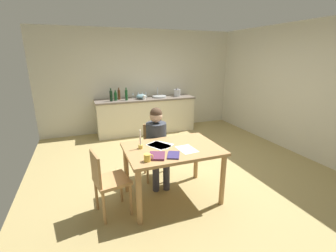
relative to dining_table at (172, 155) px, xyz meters
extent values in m
cube|color=tan|center=(0.47, 0.81, -0.67)|extent=(5.20, 5.20, 0.04)
cube|color=beige|center=(0.47, 3.41, 0.65)|extent=(5.20, 0.12, 2.60)
cube|color=beige|center=(3.07, 0.81, 0.65)|extent=(0.12, 5.20, 2.60)
cube|color=beige|center=(0.47, 3.05, -0.22)|extent=(2.50, 0.60, 0.86)
cube|color=#72665B|center=(0.47, 3.05, 0.23)|extent=(2.54, 0.64, 0.04)
cube|color=tan|center=(0.00, 0.00, 0.09)|extent=(1.27, 0.89, 0.04)
cylinder|color=tan|center=(-0.57, -0.39, -0.29)|extent=(0.07, 0.07, 0.73)
cylinder|color=tan|center=(0.57, -0.39, -0.29)|extent=(0.07, 0.07, 0.73)
cylinder|color=tan|center=(-0.57, 0.39, -0.29)|extent=(0.07, 0.07, 0.73)
cylinder|color=tan|center=(0.57, 0.39, -0.29)|extent=(0.07, 0.07, 0.73)
cube|color=tan|center=(-0.03, 0.63, -0.18)|extent=(0.45, 0.45, 0.04)
cube|color=tan|center=(-0.01, 0.81, 0.03)|extent=(0.36, 0.08, 0.40)
cylinder|color=tan|center=(-0.23, 0.48, -0.42)|extent=(0.04, 0.04, 0.46)
cylinder|color=tan|center=(0.11, 0.43, -0.42)|extent=(0.04, 0.04, 0.46)
cylinder|color=tan|center=(-0.18, 0.82, -0.42)|extent=(0.04, 0.04, 0.46)
cylinder|color=tan|center=(0.16, 0.77, -0.42)|extent=(0.04, 0.04, 0.46)
cylinder|color=#333842|center=(-0.03, 0.61, 0.05)|extent=(0.36, 0.36, 0.50)
sphere|color=#D8AD8C|center=(-0.03, 0.61, 0.41)|extent=(0.20, 0.20, 0.20)
sphere|color=#473323|center=(-0.03, 0.61, 0.45)|extent=(0.19, 0.19, 0.19)
cylinder|color=#383847|center=(-0.14, 0.43, -0.20)|extent=(0.18, 0.39, 0.13)
cylinder|color=#383847|center=(-0.17, 0.24, -0.43)|extent=(0.10, 0.10, 0.45)
cylinder|color=#383847|center=(0.02, 0.41, -0.20)|extent=(0.18, 0.39, 0.13)
cylinder|color=#383847|center=(-0.01, 0.22, -0.43)|extent=(0.10, 0.10, 0.45)
cube|color=tan|center=(-0.83, -0.05, -0.20)|extent=(0.47, 0.47, 0.04)
cube|color=tan|center=(-1.01, -0.08, 0.01)|extent=(0.09, 0.36, 0.40)
cylinder|color=tan|center=(-0.63, -0.19, -0.43)|extent=(0.04, 0.04, 0.45)
cylinder|color=tan|center=(-0.70, 0.15, -0.43)|extent=(0.04, 0.04, 0.45)
cylinder|color=tan|center=(-0.97, -0.25, -0.43)|extent=(0.04, 0.04, 0.45)
cylinder|color=tan|center=(-1.03, 0.09, -0.43)|extent=(0.04, 0.04, 0.45)
cylinder|color=#F2CC4C|center=(-0.43, -0.29, 0.16)|extent=(0.08, 0.08, 0.09)
torus|color=#F2CC4C|center=(-0.39, -0.29, 0.16)|extent=(0.06, 0.01, 0.06)
cylinder|color=gold|center=(-0.41, 0.12, 0.14)|extent=(0.06, 0.06, 0.05)
cylinder|color=white|center=(-0.41, 0.12, 0.27)|extent=(0.02, 0.02, 0.21)
cube|color=#5F2A44|center=(-0.29, -0.21, 0.12)|extent=(0.27, 0.30, 0.02)
cube|color=navy|center=(-0.09, -0.25, 0.12)|extent=(0.23, 0.27, 0.02)
cube|color=white|center=(0.16, -0.12, 0.11)|extent=(0.23, 0.31, 0.00)
cube|color=white|center=(-0.15, 0.13, 0.11)|extent=(0.32, 0.36, 0.00)
cube|color=white|center=(-0.15, 0.15, 0.11)|extent=(0.33, 0.36, 0.00)
cube|color=white|center=(-0.10, 0.15, 0.11)|extent=(0.35, 0.36, 0.00)
cylinder|color=#B2B7BC|center=(0.85, 3.05, 0.27)|extent=(0.36, 0.36, 0.04)
cylinder|color=silver|center=(0.85, 3.21, 0.37)|extent=(0.02, 0.02, 0.24)
cylinder|color=black|center=(-0.41, 2.96, 0.37)|extent=(0.07, 0.07, 0.25)
cylinder|color=black|center=(-0.41, 2.96, 0.53)|extent=(0.03, 0.03, 0.06)
cylinder|color=#194C23|center=(-0.29, 3.01, 0.35)|extent=(0.07, 0.07, 0.20)
cylinder|color=#194C23|center=(-0.29, 3.01, 0.47)|extent=(0.03, 0.03, 0.05)
cylinder|color=#593319|center=(-0.19, 3.11, 0.36)|extent=(0.06, 0.06, 0.24)
cylinder|color=#593319|center=(-0.19, 3.11, 0.51)|extent=(0.03, 0.03, 0.06)
cylinder|color=#194C23|center=(-0.04, 2.96, 0.37)|extent=(0.07, 0.07, 0.25)
cylinder|color=#194C23|center=(-0.04, 2.96, 0.52)|extent=(0.03, 0.03, 0.06)
ellipsoid|color=#668C99|center=(0.35, 3.00, 0.31)|extent=(0.26, 0.26, 0.12)
cylinder|color=#B7BABF|center=(1.35, 3.05, 0.34)|extent=(0.18, 0.18, 0.18)
cone|color=#262628|center=(1.35, 3.05, 0.45)|extent=(0.11, 0.11, 0.04)
cylinder|color=silver|center=(0.52, 3.20, 0.25)|extent=(0.06, 0.06, 0.00)
cylinder|color=silver|center=(0.52, 3.20, 0.29)|extent=(0.01, 0.01, 0.07)
cone|color=silver|center=(0.52, 3.20, 0.36)|extent=(0.07, 0.07, 0.08)
cylinder|color=silver|center=(0.42, 3.20, 0.25)|extent=(0.06, 0.06, 0.00)
cylinder|color=silver|center=(0.42, 3.20, 0.29)|extent=(0.01, 0.01, 0.07)
cone|color=silver|center=(0.42, 3.20, 0.36)|extent=(0.07, 0.07, 0.08)
cylinder|color=silver|center=(0.32, 3.20, 0.25)|extent=(0.06, 0.06, 0.00)
cylinder|color=silver|center=(0.32, 3.20, 0.29)|extent=(0.01, 0.01, 0.07)
cone|color=silver|center=(0.32, 3.20, 0.36)|extent=(0.07, 0.07, 0.08)
cylinder|color=silver|center=(0.18, 3.20, 0.25)|extent=(0.06, 0.06, 0.00)
cylinder|color=silver|center=(0.18, 3.20, 0.29)|extent=(0.01, 0.01, 0.07)
cone|color=silver|center=(0.18, 3.20, 0.36)|extent=(0.07, 0.07, 0.08)
cylinder|color=white|center=(0.39, 2.90, 0.30)|extent=(0.09, 0.09, 0.10)
torus|color=white|center=(0.44, 2.90, 0.30)|extent=(0.07, 0.01, 0.07)
camera|label=1|loc=(-1.10, -2.74, 1.31)|focal=25.09mm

